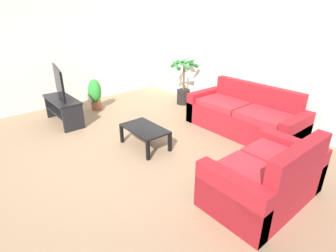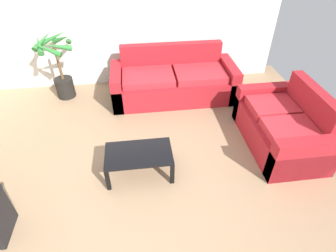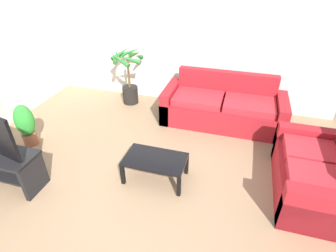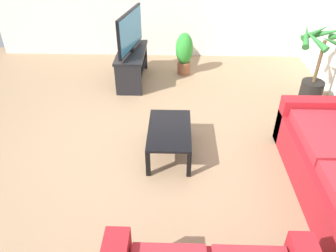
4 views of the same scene
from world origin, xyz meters
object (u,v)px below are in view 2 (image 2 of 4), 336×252
Objects in this scene: couch_main at (174,82)px; couch_loveseat at (283,127)px; coffee_table at (139,156)px; potted_palm at (60,69)px.

couch_loveseat is (1.38, -1.51, -0.01)m from couch_main.
couch_main is 1.98m from coffee_table.
potted_palm is (-2.01, 0.27, 0.27)m from couch_main.
potted_palm is at bearing 121.46° from coffee_table.
couch_main is at bearing -7.61° from potted_palm.
coffee_table is at bearing -58.54° from potted_palm.
couch_main is 1.49× the size of couch_loveseat.
couch_loveseat is 2.13m from coffee_table.
couch_main is 2.05m from couch_loveseat.
couch_main reaches higher than coffee_table.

